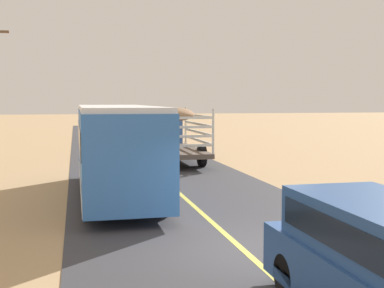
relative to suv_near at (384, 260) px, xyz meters
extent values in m
plane|color=tan|center=(-0.69, 4.38, -1.09)|extent=(240.00, 240.00, 0.00)
cube|color=#38383D|center=(-0.69, 4.38, -1.08)|extent=(8.00, 120.00, 0.02)
cube|color=#D8CC4C|center=(-0.69, 4.38, -1.06)|extent=(0.16, 117.60, 0.00)
cube|color=#264C8C|center=(0.00, 0.08, -0.39)|extent=(1.90, 4.60, 0.90)
cylinder|color=black|center=(-0.82, 1.51, -0.69)|extent=(0.26, 0.76, 0.76)
cylinder|color=black|center=(0.82, 1.51, -0.69)|extent=(0.26, 0.76, 0.76)
cube|color=#3359A5|center=(0.89, 25.62, 0.73)|extent=(2.50, 2.20, 2.20)
cube|color=#192333|center=(0.89, 25.62, 1.18)|extent=(2.53, 1.54, 0.70)
cube|color=brown|center=(0.89, 20.22, -0.37)|extent=(2.50, 6.40, 0.24)
cylinder|color=silver|center=(-0.30, 23.36, 0.85)|extent=(0.12, 0.12, 2.20)
cylinder|color=silver|center=(2.08, 23.36, 0.85)|extent=(0.12, 0.12, 2.20)
cylinder|color=silver|center=(-0.30, 17.08, 0.85)|extent=(0.12, 0.12, 2.20)
cylinder|color=silver|center=(2.08, 17.08, 0.85)|extent=(0.12, 0.12, 2.20)
cube|color=silver|center=(-0.32, 20.22, 0.19)|extent=(0.08, 6.30, 0.12)
cube|color=silver|center=(2.10, 20.22, 0.19)|extent=(0.08, 6.30, 0.12)
cube|color=silver|center=(0.89, 17.06, 0.19)|extent=(2.40, 0.08, 0.12)
cube|color=silver|center=(-0.32, 20.22, 0.63)|extent=(0.08, 6.30, 0.12)
cube|color=silver|center=(2.10, 20.22, 0.63)|extent=(0.08, 6.30, 0.12)
cube|color=silver|center=(0.89, 17.06, 0.63)|extent=(2.40, 0.08, 0.12)
cube|color=silver|center=(-0.32, 20.22, 1.07)|extent=(0.08, 6.30, 0.12)
cube|color=silver|center=(2.10, 20.22, 1.07)|extent=(0.08, 6.30, 0.12)
cube|color=silver|center=(0.89, 17.06, 1.07)|extent=(2.40, 0.08, 0.12)
cube|color=silver|center=(-0.32, 20.22, 1.51)|extent=(0.08, 6.30, 0.12)
cube|color=silver|center=(2.10, 20.22, 1.51)|extent=(0.08, 6.30, 0.12)
cube|color=silver|center=(0.89, 17.06, 1.51)|extent=(2.40, 0.08, 0.12)
ellipsoid|color=#8C6B4C|center=(0.89, 20.22, 1.60)|extent=(1.75, 3.84, 0.70)
cylinder|color=black|center=(-0.20, 25.62, -0.52)|extent=(0.32, 1.10, 1.10)
cylinder|color=black|center=(1.98, 25.62, -0.52)|extent=(0.32, 1.10, 1.10)
cylinder|color=black|center=(-0.20, 18.94, -0.52)|extent=(0.32, 1.10, 1.10)
cylinder|color=black|center=(1.98, 18.94, -0.52)|extent=(0.32, 1.10, 1.10)
cube|color=#3872C6|center=(-2.98, 11.46, 0.63)|extent=(2.50, 10.00, 2.70)
cube|color=white|center=(-2.98, 11.46, 2.06)|extent=(2.45, 9.80, 0.16)
cube|color=#192333|center=(-2.98, 11.46, 1.11)|extent=(2.54, 9.20, 0.80)
cube|color=silver|center=(-2.98, 11.46, -0.52)|extent=(2.53, 9.80, 0.36)
cylinder|color=black|center=(-4.08, 14.71, -0.57)|extent=(0.30, 1.00, 1.00)
cylinder|color=black|center=(-1.88, 14.71, -0.57)|extent=(0.30, 1.00, 1.00)
cylinder|color=black|center=(-4.08, 8.21, -0.57)|extent=(0.30, 1.00, 1.00)
cylinder|color=black|center=(-1.88, 8.21, -0.57)|extent=(0.30, 1.00, 1.00)
cube|color=silver|center=(0.69, 35.66, -0.39)|extent=(1.90, 4.60, 0.90)
cube|color=silver|center=(0.69, 35.51, 0.46)|extent=(1.75, 3.59, 0.80)
cube|color=#192333|center=(0.69, 35.51, 0.48)|extent=(1.79, 3.22, 0.44)
cube|color=silver|center=(0.69, 33.44, -0.72)|extent=(1.86, 0.20, 0.24)
cube|color=red|center=(-0.14, 33.38, -0.21)|extent=(0.16, 0.06, 0.14)
cube|color=red|center=(1.52, 33.38, -0.21)|extent=(0.16, 0.06, 0.14)
cylinder|color=black|center=(-0.13, 37.08, -0.69)|extent=(0.26, 0.76, 0.76)
cylinder|color=black|center=(1.51, 37.08, -0.69)|extent=(0.26, 0.76, 0.76)
cylinder|color=black|center=(-0.13, 34.23, -0.69)|extent=(0.26, 0.76, 0.76)
cylinder|color=black|center=(1.51, 34.23, -0.69)|extent=(0.26, 0.76, 0.76)
camera|label=1|loc=(-4.36, -6.46, 2.33)|focal=47.66mm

